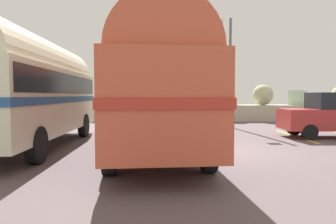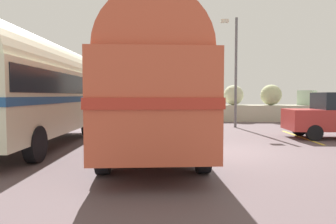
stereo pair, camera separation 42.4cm
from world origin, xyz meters
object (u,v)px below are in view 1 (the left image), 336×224
Objects in this scene: lamp_post at (228,66)px; second_coach at (32,87)px; vintage_coach at (153,86)px; parked_car_nearest at (334,114)px.

second_coach is at bearing -139.73° from lamp_post.
lamp_post is at bearing 38.44° from second_coach.
vintage_coach is 1.48× the size of lamp_post.
lamp_post reaches higher than vintage_coach.
vintage_coach is at bearing -15.17° from second_coach.
second_coach reaches higher than parked_car_nearest.
second_coach is at bearing 161.46° from vintage_coach.
vintage_coach is 2.13× the size of parked_car_nearest.
vintage_coach is 1.01× the size of second_coach.
second_coach is 11.74m from parked_car_nearest.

